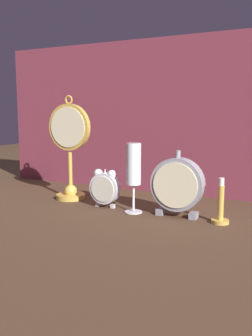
{
  "coord_description": "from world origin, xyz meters",
  "views": [
    {
      "loc": [
        0.52,
        -0.94,
        0.29
      ],
      "look_at": [
        0.0,
        0.08,
        0.12
      ],
      "focal_mm": 40.0,
      "sensor_mm": 36.0,
      "label": 1
    }
  ],
  "objects_px": {
    "mantel_clock_silver": "(177,185)",
    "brass_candlestick": "(220,209)",
    "pocket_watch_on_stand": "(70,150)",
    "alarm_clock_twin_bell": "(105,186)",
    "champagne_flute": "(134,169)"
  },
  "relations": [
    {
      "from": "mantel_clock_silver",
      "to": "brass_candlestick",
      "type": "xyz_separation_m",
      "value": [
        0.13,
        -0.01,
        -0.05
      ]
    },
    {
      "from": "pocket_watch_on_stand",
      "to": "mantel_clock_silver",
      "type": "xyz_separation_m",
      "value": [
        0.4,
        -0.05,
        -0.07
      ]
    },
    {
      "from": "alarm_clock_twin_bell",
      "to": "champagne_flute",
      "type": "distance_m",
      "value": 0.12
    },
    {
      "from": "pocket_watch_on_stand",
      "to": "champagne_flute",
      "type": "distance_m",
      "value": 0.28
    },
    {
      "from": "brass_candlestick",
      "to": "pocket_watch_on_stand",
      "type": "bearing_deg",
      "value": 174.09
    },
    {
      "from": "pocket_watch_on_stand",
      "to": "champagne_flute",
      "type": "relative_size",
      "value": 1.7
    },
    {
      "from": "pocket_watch_on_stand",
      "to": "alarm_clock_twin_bell",
      "type": "xyz_separation_m",
      "value": [
        0.16,
        -0.05,
        -0.1
      ]
    },
    {
      "from": "alarm_clock_twin_bell",
      "to": "brass_candlestick",
      "type": "bearing_deg",
      "value": -1.27
    },
    {
      "from": "mantel_clock_silver",
      "to": "brass_candlestick",
      "type": "relative_size",
      "value": 1.54
    },
    {
      "from": "brass_candlestick",
      "to": "champagne_flute",
      "type": "bearing_deg",
      "value": -178.52
    },
    {
      "from": "alarm_clock_twin_bell",
      "to": "champagne_flute",
      "type": "relative_size",
      "value": 0.58
    },
    {
      "from": "mantel_clock_silver",
      "to": "champagne_flute",
      "type": "height_order",
      "value": "champagne_flute"
    },
    {
      "from": "pocket_watch_on_stand",
      "to": "champagne_flute",
      "type": "height_order",
      "value": "pocket_watch_on_stand"
    },
    {
      "from": "alarm_clock_twin_bell",
      "to": "champagne_flute",
      "type": "height_order",
      "value": "champagne_flute"
    },
    {
      "from": "brass_candlestick",
      "to": "mantel_clock_silver",
      "type": "bearing_deg",
      "value": 176.21
    }
  ]
}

